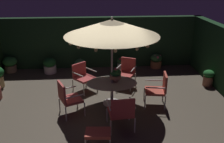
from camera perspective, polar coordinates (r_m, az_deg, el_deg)
The scene contains 17 objects.
ground_plane at distance 7.67m, azimuth -2.06°, elevation -7.83°, with size 8.58×7.20×0.02m, color brown.
hedge_backdrop_rear at distance 10.47m, azimuth -2.95°, elevation 6.76°, with size 8.58×0.30×2.13m, color #1B351E.
patio_dining_table at distance 7.50m, azimuth -0.03°, elevation -3.54°, with size 1.53×1.13×0.71m.
patio_umbrella at distance 6.92m, azimuth -0.03°, elevation 10.16°, with size 2.69×2.69×2.69m.
centerpiece_planter at distance 7.41m, azimuth 0.82°, elevation -0.61°, with size 0.35×0.35×0.43m.
patio_chair_north at distance 7.52m, azimuth 10.79°, elevation -3.72°, with size 0.70×0.68×1.04m.
patio_chair_northeast at distance 8.71m, azimuth 3.43°, elevation 0.22°, with size 0.78×0.80×1.01m.
patio_chair_east at distance 8.47m, azimuth -6.81°, elevation -0.86°, with size 0.87×0.87×0.93m.
patio_chair_southeast at distance 7.01m, azimuth -10.28°, elevation -5.77°, with size 0.77×0.80×1.02m.
patio_chair_south at distance 6.29m, azimuth 2.20°, elevation -9.12°, with size 0.71×0.69×0.97m.
ottoman_footrest at distance 5.87m, azimuth -3.26°, elevation -14.15°, with size 0.62×0.44×0.39m.
potted_plant_back_right at distance 10.27m, azimuth -14.22°, elevation 1.41°, with size 0.52×0.52×0.62m.
potted_plant_right_near at distance 10.87m, azimuth -22.56°, elevation 1.67°, with size 0.56×0.56×0.64m.
potted_plant_back_center at distance 10.09m, azimuth -7.42°, elevation 1.33°, with size 0.43×0.44×0.55m.
potted_plant_right_far at distance 10.67m, azimuth 10.19°, elevation 2.49°, with size 0.48×0.48×0.60m.
potted_plant_left_far at distance 9.46m, azimuth 21.44°, elevation -1.27°, with size 0.39×0.39×0.59m.
potted_plant_left_near at distance 10.21m, azimuth 2.33°, elevation 1.98°, with size 0.45×0.45×0.58m.
Camera 1 is at (-0.23, -6.66, 3.79)m, focal length 39.44 mm.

